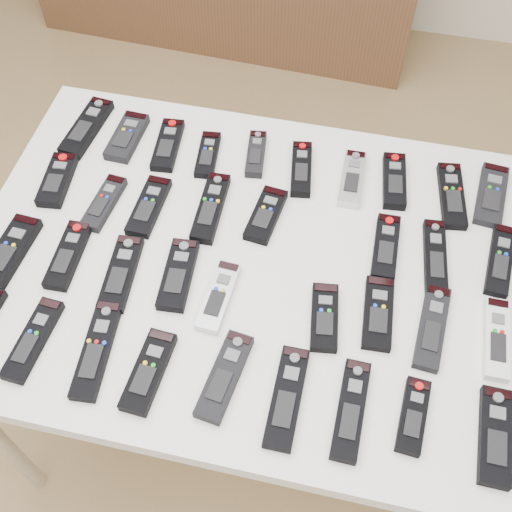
% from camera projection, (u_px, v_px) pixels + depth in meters
% --- Properties ---
extents(ground, '(4.00, 4.00, 0.00)m').
position_uv_depth(ground, '(219.00, 390.00, 2.04)').
color(ground, '#9B804F').
rests_on(ground, ground).
extents(table, '(1.25, 0.88, 0.78)m').
position_uv_depth(table, '(256.00, 276.00, 1.43)').
color(table, white).
rests_on(table, ground).
extents(remote_0, '(0.07, 0.20, 0.02)m').
position_uv_depth(remote_0, '(87.00, 128.00, 1.60)').
color(remote_0, black).
rests_on(remote_0, table).
extents(remote_1, '(0.07, 0.16, 0.02)m').
position_uv_depth(remote_1, '(127.00, 137.00, 1.58)').
color(remote_1, black).
rests_on(remote_1, table).
extents(remote_2, '(0.07, 0.17, 0.02)m').
position_uv_depth(remote_2, '(168.00, 145.00, 1.56)').
color(remote_2, black).
rests_on(remote_2, table).
extents(remote_3, '(0.06, 0.14, 0.02)m').
position_uv_depth(remote_3, '(208.00, 155.00, 1.55)').
color(remote_3, black).
rests_on(remote_3, table).
extents(remote_4, '(0.06, 0.14, 0.02)m').
position_uv_depth(remote_4, '(256.00, 154.00, 1.55)').
color(remote_4, black).
rests_on(remote_4, table).
extents(remote_5, '(0.07, 0.17, 0.02)m').
position_uv_depth(remote_5, '(301.00, 169.00, 1.52)').
color(remote_5, black).
rests_on(remote_5, table).
extents(remote_6, '(0.05, 0.16, 0.02)m').
position_uv_depth(remote_6, '(352.00, 179.00, 1.50)').
color(remote_6, '#B7B7BC').
rests_on(remote_6, table).
extents(remote_7, '(0.07, 0.16, 0.02)m').
position_uv_depth(remote_7, '(394.00, 181.00, 1.49)').
color(remote_7, black).
rests_on(remote_7, table).
extents(remote_8, '(0.08, 0.19, 0.02)m').
position_uv_depth(remote_8, '(452.00, 196.00, 1.47)').
color(remote_8, black).
rests_on(remote_8, table).
extents(remote_9, '(0.08, 0.19, 0.02)m').
position_uv_depth(remote_9, '(491.00, 195.00, 1.47)').
color(remote_9, black).
rests_on(remote_9, table).
extents(remote_10, '(0.07, 0.16, 0.02)m').
position_uv_depth(remote_10, '(57.00, 180.00, 1.50)').
color(remote_10, black).
rests_on(remote_10, table).
extents(remote_11, '(0.06, 0.16, 0.02)m').
position_uv_depth(remote_11, '(104.00, 203.00, 1.46)').
color(remote_11, black).
rests_on(remote_11, table).
extents(remote_12, '(0.06, 0.17, 0.02)m').
position_uv_depth(remote_12, '(149.00, 206.00, 1.45)').
color(remote_12, black).
rests_on(remote_12, table).
extents(remote_13, '(0.06, 0.19, 0.02)m').
position_uv_depth(remote_13, '(211.00, 208.00, 1.45)').
color(remote_13, black).
rests_on(remote_13, table).
extents(remote_14, '(0.07, 0.16, 0.02)m').
position_uv_depth(remote_14, '(266.00, 215.00, 1.44)').
color(remote_14, black).
rests_on(remote_14, table).
extents(remote_15, '(0.05, 0.17, 0.02)m').
position_uv_depth(remote_15, '(386.00, 247.00, 1.39)').
color(remote_15, black).
rests_on(remote_15, table).
extents(remote_16, '(0.06, 0.19, 0.02)m').
position_uv_depth(remote_16, '(435.00, 258.00, 1.37)').
color(remote_16, black).
rests_on(remote_16, table).
extents(remote_17, '(0.07, 0.19, 0.02)m').
position_uv_depth(remote_17, '(500.00, 260.00, 1.37)').
color(remote_17, black).
rests_on(remote_17, table).
extents(remote_18, '(0.07, 0.19, 0.02)m').
position_uv_depth(remote_18, '(10.00, 252.00, 1.38)').
color(remote_18, black).
rests_on(remote_18, table).
extents(remote_19, '(0.06, 0.17, 0.02)m').
position_uv_depth(remote_19, '(68.00, 255.00, 1.38)').
color(remote_19, black).
rests_on(remote_19, table).
extents(remote_20, '(0.07, 0.19, 0.02)m').
position_uv_depth(remote_20, '(121.00, 273.00, 1.35)').
color(remote_20, black).
rests_on(remote_20, table).
extents(remote_21, '(0.07, 0.17, 0.02)m').
position_uv_depth(remote_21, '(178.00, 275.00, 1.35)').
color(remote_21, black).
rests_on(remote_21, table).
extents(remote_22, '(0.06, 0.17, 0.02)m').
position_uv_depth(remote_22, '(219.00, 296.00, 1.32)').
color(remote_22, '#B7B7BC').
rests_on(remote_22, table).
extents(remote_23, '(0.07, 0.16, 0.02)m').
position_uv_depth(remote_23, '(324.00, 317.00, 1.29)').
color(remote_23, black).
rests_on(remote_23, table).
extents(remote_24, '(0.07, 0.17, 0.02)m').
position_uv_depth(remote_24, '(378.00, 313.00, 1.29)').
color(remote_24, black).
rests_on(remote_24, table).
extents(remote_25, '(0.06, 0.19, 0.02)m').
position_uv_depth(remote_25, '(432.00, 327.00, 1.28)').
color(remote_25, black).
rests_on(remote_25, table).
extents(remote_26, '(0.05, 0.18, 0.02)m').
position_uv_depth(remote_26, '(496.00, 339.00, 1.26)').
color(remote_26, silver).
rests_on(remote_26, table).
extents(remote_28, '(0.06, 0.18, 0.02)m').
position_uv_depth(remote_28, '(33.00, 340.00, 1.26)').
color(remote_28, black).
rests_on(remote_28, table).
extents(remote_29, '(0.07, 0.21, 0.02)m').
position_uv_depth(remote_29, '(97.00, 350.00, 1.25)').
color(remote_29, black).
rests_on(remote_29, table).
extents(remote_30, '(0.07, 0.17, 0.02)m').
position_uv_depth(remote_30, '(149.00, 371.00, 1.22)').
color(remote_30, black).
rests_on(remote_30, table).
extents(remote_31, '(0.08, 0.19, 0.02)m').
position_uv_depth(remote_31, '(225.00, 376.00, 1.21)').
color(remote_31, black).
rests_on(remote_31, table).
extents(remote_32, '(0.05, 0.20, 0.02)m').
position_uv_depth(remote_32, '(287.00, 397.00, 1.19)').
color(remote_32, black).
rests_on(remote_32, table).
extents(remote_33, '(0.05, 0.19, 0.02)m').
position_uv_depth(remote_33, '(351.00, 410.00, 1.18)').
color(remote_33, black).
rests_on(remote_33, table).
extents(remote_34, '(0.06, 0.15, 0.02)m').
position_uv_depth(remote_34, '(413.00, 416.00, 1.17)').
color(remote_34, black).
rests_on(remote_34, table).
extents(remote_35, '(0.06, 0.18, 0.02)m').
position_uv_depth(remote_35, '(495.00, 436.00, 1.15)').
color(remote_35, black).
rests_on(remote_35, table).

